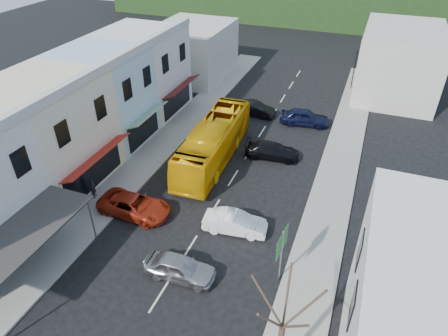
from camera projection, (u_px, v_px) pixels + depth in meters
The scene contains 17 objects.
ground at pixel (190, 247), 24.91m from camera, with size 120.00×120.00×0.00m, color black.
sidewalk_left at pixel (160, 147), 34.82m from camera, with size 3.00×52.00×0.15m, color gray.
sidewalk_right at pixel (335, 183), 30.39m from camera, with size 3.00×52.00×0.15m, color gray.
shopfront_row at pixel (66, 122), 30.23m from camera, with size 8.25×30.00×8.00m.
distant_block_left at pixel (193, 51), 47.67m from camera, with size 8.00×10.00×6.00m, color #B7B2A8.
distant_block_right at pixel (399, 62), 42.91m from camera, with size 8.00×12.00×7.00m, color #B7B2A8.
bus at pixel (214, 143), 32.49m from camera, with size 2.50×11.60×3.10m, color #E7A605.
car_silver at pixel (180, 268), 22.62m from camera, with size 1.80×4.40×1.40m, color #A4A3A8.
car_white at pixel (235, 223), 25.77m from camera, with size 1.80×4.40×1.40m, color white.
car_red at pixel (134, 206), 27.20m from camera, with size 1.90×4.60×1.40m, color maroon.
car_black_near at pixel (272, 150), 33.19m from camera, with size 1.84×4.50×1.40m, color black.
car_navy_mid at pixel (304, 118), 38.07m from camera, with size 1.80×4.40×1.40m, color black.
car_black_far at pixel (255, 108), 39.80m from camera, with size 1.80×4.40×1.40m, color black.
pedestrian_left at pixel (93, 187), 28.45m from camera, with size 0.60×0.40×1.70m, color black.
direction_sign at pixel (281, 257), 21.74m from camera, with size 0.35×1.69×3.74m, color #0F521F, non-canonical shape.
street_tree at pixel (282, 327), 16.26m from camera, with size 2.58×2.58×7.15m, color #36251D, non-canonical shape.
traffic_signal at pixel (354, 70), 44.40m from camera, with size 0.51×0.93×4.53m, color black, non-canonical shape.
Camera 1 is at (8.37, -15.92, 18.06)m, focal length 32.00 mm.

